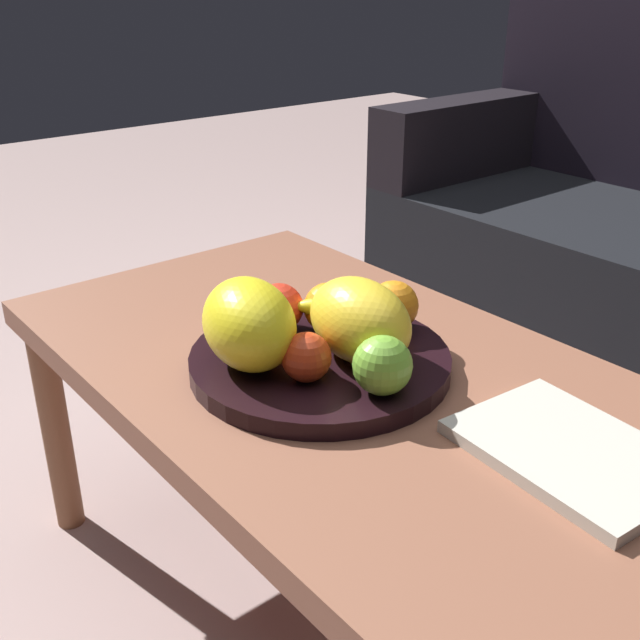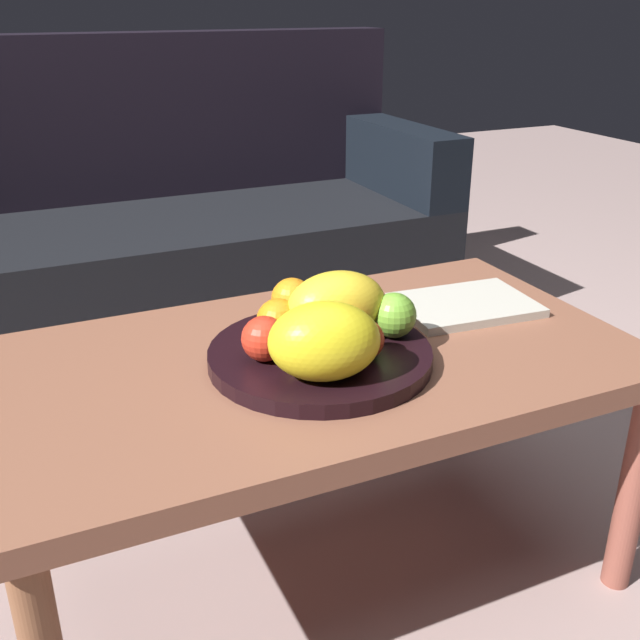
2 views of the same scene
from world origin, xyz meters
The scene contains 12 objects.
ground_plane centered at (0.00, 0.00, 0.00)m, with size 8.00×8.00×0.00m, color #A78C88.
coffee_table centered at (0.00, 0.00, 0.40)m, with size 1.06×0.60×0.46m.
fruit_bowl centered at (-0.01, -0.03, 0.47)m, with size 0.36×0.36×0.03m, color black.
melon_large_front centered at (0.03, 0.00, 0.54)m, with size 0.17×0.11×0.11m, color yellow.
melon_smaller_beside centered at (-0.05, -0.12, 0.54)m, with size 0.17×0.12×0.12m, color yellow.
orange_front centered at (-0.01, 0.10, 0.52)m, with size 0.07×0.07×0.07m, color orange.
orange_left centered at (-0.06, 0.02, 0.52)m, with size 0.07×0.07×0.07m, color orange.
apple_front centered at (0.12, -0.04, 0.52)m, with size 0.08×0.08×0.08m, color #6EAD34.
apple_left centered at (-0.11, -0.03, 0.52)m, with size 0.07×0.07×0.07m, color red.
apple_right centered at (0.03, -0.09, 0.51)m, with size 0.06×0.06×0.06m, color #B43315.
banana_bunch centered at (-0.02, 0.03, 0.51)m, with size 0.17×0.13×0.06m.
magazine centered at (0.33, 0.06, 0.46)m, with size 0.25×0.18×0.02m, color beige.
Camera 1 is at (0.71, -0.62, 0.97)m, focal length 42.70 mm.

